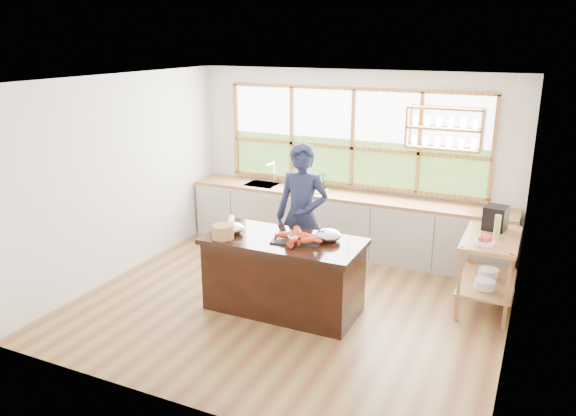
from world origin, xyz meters
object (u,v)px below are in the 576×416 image
Objects in this scene: island at (284,274)px; espresso_machine at (496,218)px; wicker_basket at (223,232)px; cook at (302,217)px.

island is 2.67m from espresso_machine.
wicker_basket is (-2.84, -1.68, -0.06)m from espresso_machine.
espresso_machine is 3.30m from wicker_basket.
cook is 6.53× the size of espresso_machine.
island is 0.98× the size of cook.
wicker_basket is (-0.57, -0.99, 0.03)m from cook.
cook is at bearing 60.01° from wicker_basket.
cook reaches higher than wicker_basket.
cook is 7.48× the size of wicker_basket.
island is 0.87m from cook.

